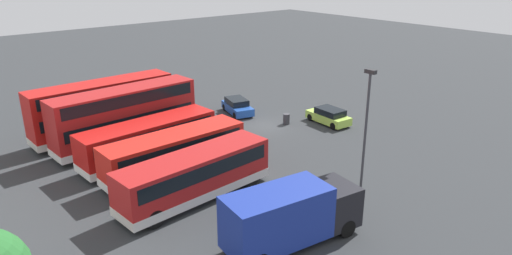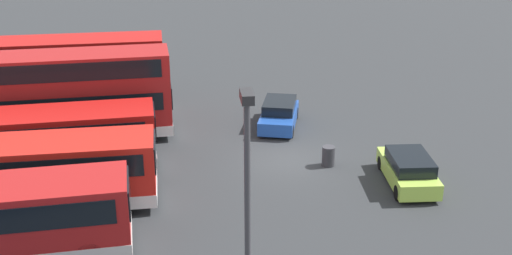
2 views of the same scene
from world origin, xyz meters
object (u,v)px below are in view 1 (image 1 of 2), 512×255
at_px(bus_double_decker_fourth, 125,115).
at_px(lamp_post_tall, 366,123).
at_px(box_truck_blue, 291,214).
at_px(car_hatchback_silver, 329,116).
at_px(bus_single_deck_second, 175,152).
at_px(bus_double_decker_fifth, 103,107).
at_px(bus_single_deck_near_end, 195,175).
at_px(car_small_green, 237,106).
at_px(bus_single_deck_third, 149,139).
at_px(waste_bin_yellow, 286,119).

height_order(bus_double_decker_fourth, lamp_post_tall, lamp_post_tall).
distance_m(box_truck_blue, car_hatchback_silver, 19.30).
xyz_separation_m(bus_single_deck_second, bus_double_decker_fourth, (7.28, 0.10, 0.83)).
distance_m(bus_single_deck_second, bus_double_decker_fifth, 10.49).
bearing_deg(car_hatchback_silver, bus_single_deck_near_end, 103.82).
xyz_separation_m(box_truck_blue, car_small_green, (18.86, -11.07, -1.01)).
bearing_deg(bus_single_deck_second, lamp_post_tall, -141.49).
xyz_separation_m(bus_single_deck_third, lamp_post_tall, (-13.10, -7.95, 3.03)).
height_order(bus_single_deck_near_end, car_small_green, bus_single_deck_near_end).
relative_size(bus_single_deck_third, waste_bin_yellow, 11.04).
distance_m(bus_single_deck_third, car_small_green, 12.49).
relative_size(bus_double_decker_fifth, car_hatchback_silver, 2.80).
distance_m(bus_single_deck_near_end, lamp_post_tall, 10.86).
relative_size(bus_double_decker_fourth, car_hatchback_silver, 2.75).
xyz_separation_m(bus_double_decker_fourth, car_hatchback_silver, (-6.96, -16.04, -1.75)).
bearing_deg(bus_single_deck_third, lamp_post_tall, -148.73).
bearing_deg(bus_double_decker_fifth, bus_single_deck_near_end, 179.04).
height_order(bus_double_decker_fifth, box_truck_blue, bus_double_decker_fifth).
bearing_deg(car_hatchback_silver, car_small_green, 31.00).
relative_size(car_small_green, waste_bin_yellow, 4.56).
height_order(bus_double_decker_fifth, car_hatchback_silver, bus_double_decker_fifth).
relative_size(bus_single_deck_near_end, lamp_post_tall, 1.30).
relative_size(bus_double_decker_fifth, box_truck_blue, 1.54).
bearing_deg(bus_single_deck_third, bus_double_decker_fifth, 3.07).
bearing_deg(lamp_post_tall, waste_bin_yellow, -22.63).
relative_size(bus_single_deck_near_end, car_small_green, 2.38).
height_order(bus_single_deck_third, waste_bin_yellow, bus_single_deck_third).
distance_m(bus_double_decker_fifth, car_hatchback_silver, 19.46).
xyz_separation_m(bus_single_deck_near_end, box_truck_blue, (-7.19, -1.15, 0.09)).
height_order(bus_single_deck_near_end, waste_bin_yellow, bus_single_deck_near_end).
height_order(bus_single_deck_second, bus_single_deck_third, same).
bearing_deg(bus_double_decker_fourth, car_hatchback_silver, -113.47).
bearing_deg(bus_double_decker_fifth, bus_double_decker_fourth, -171.36).
bearing_deg(car_small_green, waste_bin_yellow, -163.94).
distance_m(bus_single_deck_near_end, bus_single_deck_third, 7.19).
relative_size(lamp_post_tall, waste_bin_yellow, 8.36).
distance_m(bus_single_deck_near_end, bus_double_decker_fourth, 11.14).
relative_size(box_truck_blue, waste_bin_yellow, 8.18).
bearing_deg(bus_single_deck_second, bus_single_deck_third, 3.44).
xyz_separation_m(car_hatchback_silver, car_small_green, (7.55, 4.54, -0.00)).
bearing_deg(car_small_green, lamp_post_tall, 168.29).
distance_m(car_small_green, waste_bin_yellow, 5.45).
height_order(bus_single_deck_near_end, bus_double_decker_fifth, bus_double_decker_fifth).
distance_m(lamp_post_tall, waste_bin_yellow, 14.04).
relative_size(bus_single_deck_third, box_truck_blue, 1.35).
distance_m(bus_single_deck_second, bus_double_decker_fourth, 7.33).
height_order(car_hatchback_silver, waste_bin_yellow, car_hatchback_silver).
xyz_separation_m(bus_single_deck_second, bus_single_deck_third, (3.36, 0.20, 0.00)).
distance_m(car_hatchback_silver, lamp_post_tall, 13.56).
xyz_separation_m(bus_single_deck_near_end, lamp_post_tall, (-5.93, -8.57, 3.03)).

